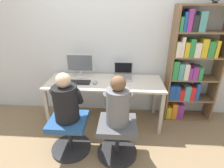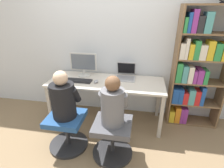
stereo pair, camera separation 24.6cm
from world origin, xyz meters
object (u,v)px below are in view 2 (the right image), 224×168
object	(u,v)px
office_chair_right	(113,137)
person_at_laptop	(113,104)
bookshelf	(194,71)
keyboard	(79,81)
laptop	(125,75)
office_chair_left	(67,129)
desktop_monitor	(83,64)
person_at_monitor	(63,98)

from	to	relation	value
office_chair_right	person_at_laptop	distance (m)	0.47
office_chair_right	bookshelf	xyz separation A→B (m)	(1.05, 0.88, 0.62)
keyboard	person_at_laptop	size ratio (longest dim) A/B	0.65
laptop	office_chair_right	xyz separation A→B (m)	(-0.05, -0.88, -0.49)
office_chair_left	bookshelf	world-z (taller)	bookshelf
desktop_monitor	keyboard	distance (m)	0.30
person_at_monitor	office_chair_right	bearing A→B (deg)	-3.83
laptop	office_chair_left	size ratio (longest dim) A/B	0.61
desktop_monitor	office_chair_right	size ratio (longest dim) A/B	0.84
laptop	bookshelf	xyz separation A→B (m)	(1.00, 0.01, 0.13)
office_chair_right	person_at_monitor	bearing A→B (deg)	176.17
desktop_monitor	person_at_monitor	size ratio (longest dim) A/B	0.71
person_at_monitor	person_at_laptop	xyz separation A→B (m)	(0.61, -0.04, 0.00)
keyboard	bookshelf	distance (m)	1.71
person_at_laptop	bookshelf	distance (m)	1.38
desktop_monitor	laptop	world-z (taller)	desktop_monitor
person_at_monitor	bookshelf	bearing A→B (deg)	26.85
keyboard	office_chair_left	size ratio (longest dim) A/B	0.76
desktop_monitor	person_at_monitor	world-z (taller)	person_at_monitor
office_chair_left	office_chair_right	xyz separation A→B (m)	(0.61, -0.04, 0.00)
keyboard	office_chair_right	world-z (taller)	keyboard
office_chair_left	person_at_laptop	world-z (taller)	person_at_laptop
laptop	bookshelf	world-z (taller)	bookshelf
person_at_monitor	person_at_laptop	world-z (taller)	person_at_monitor
keyboard	office_chair_left	distance (m)	0.74
office_chair_left	office_chair_right	world-z (taller)	same
laptop	office_chair_right	size ratio (longest dim) A/B	0.61
desktop_monitor	bookshelf	world-z (taller)	bookshelf
office_chair_left	keyboard	bearing A→B (deg)	91.50
person_at_monitor	bookshelf	world-z (taller)	bookshelf
office_chair_right	bookshelf	bearing A→B (deg)	40.05
office_chair_left	person_at_monitor	size ratio (longest dim) A/B	0.85
laptop	office_chair_left	bearing A→B (deg)	-128.38
desktop_monitor	bookshelf	distance (m)	1.68
desktop_monitor	keyboard	world-z (taller)	desktop_monitor
desktop_monitor	office_chair_left	distance (m)	1.04
office_chair_right	bookshelf	distance (m)	1.51
desktop_monitor	laptop	size ratio (longest dim) A/B	1.39
office_chair_right	bookshelf	world-z (taller)	bookshelf
keyboard	office_chair_right	xyz separation A→B (m)	(0.63, -0.62, -0.45)
office_chair_right	desktop_monitor	bearing A→B (deg)	125.77
office_chair_right	person_at_laptop	world-z (taller)	person_at_laptop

